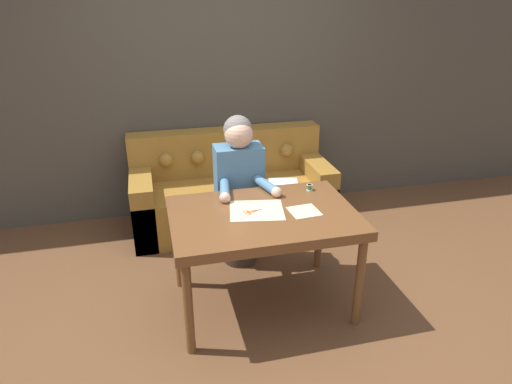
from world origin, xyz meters
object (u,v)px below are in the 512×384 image
(dining_table, at_px, (263,223))
(scissors, at_px, (254,211))
(person, at_px, (239,191))
(thread_spool, at_px, (309,187))
(couch, at_px, (231,192))

(dining_table, relative_size, scissors, 5.48)
(dining_table, height_order, person, person)
(dining_table, xyz_separation_m, scissors, (-0.06, 0.03, 0.08))
(dining_table, xyz_separation_m, thread_spool, (0.43, 0.28, 0.10))
(thread_spool, bearing_deg, person, 145.18)
(dining_table, height_order, couch, couch)
(thread_spool, bearing_deg, dining_table, -146.93)
(couch, distance_m, thread_spool, 1.21)
(dining_table, distance_m, thread_spool, 0.52)
(couch, height_order, person, person)
(couch, distance_m, person, 0.80)
(couch, relative_size, person, 1.48)
(person, height_order, thread_spool, person)
(dining_table, bearing_deg, thread_spool, 33.07)
(couch, height_order, scissors, couch)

